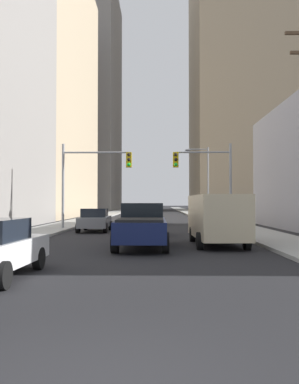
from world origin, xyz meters
name	(u,v)px	position (x,y,z in m)	size (l,w,h in m)	color
sidewalk_left	(102,216)	(-6.69, 50.00, 0.07)	(2.94, 160.00, 0.15)	#9E9E99
sidewalk_right	(201,216)	(6.69, 50.00, 0.07)	(2.94, 160.00, 0.15)	#9E9E99
pickup_truck_navy	(142,226)	(0.07, 13.09, 0.93)	(2.20, 5.41, 1.90)	#141E4C
cargo_van_beige	(217,217)	(3.41, 14.03, 1.29)	(2.17, 5.28, 2.26)	#C6B793
sedan_maroon	(142,222)	(-0.14, 19.43, 0.77)	(1.95, 4.25, 1.52)	maroon
sedan_grey	(95,220)	(-3.36, 22.25, 0.77)	(1.95, 4.25, 1.52)	slate
sedan_black	(149,215)	(0.03, 31.00, 0.77)	(1.95, 4.25, 1.52)	black
sedan_silver	(150,212)	(-0.12, 43.45, 0.77)	(1.96, 4.27, 1.52)	#B7BABF
traffic_signal_near_left	(93,171)	(-3.70, 23.67, 4.09)	(4.88, 0.44, 6.00)	gray
traffic_signal_near_right	(205,171)	(4.08, 23.67, 4.06)	(4.07, 0.44, 6.00)	gray
street_lamp_right	(204,176)	(5.54, 36.47, 4.54)	(2.41, 0.32, 7.50)	gray
building_left_mid_office	(27,87)	(-17.01, 49.67, 17.55)	(15.24, 28.55, 35.09)	tan
building_left_far_tower	(67,100)	(-19.82, 86.83, 25.34)	(22.90, 25.59, 50.69)	gray
building_right_far_highrise	(237,78)	(19.64, 89.80, 31.16)	(20.36, 27.31, 62.33)	tan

